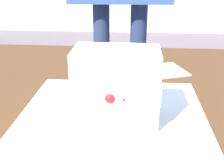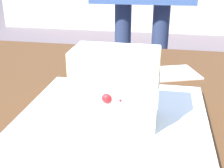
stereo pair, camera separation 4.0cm
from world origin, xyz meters
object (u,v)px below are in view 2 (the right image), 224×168
at_px(cake_slice, 116,86).
at_px(paper_napkin, 168,73).
at_px(dessert_plate, 112,122).
at_px(patio_table, 40,161).

xyz_separation_m(cake_slice, paper_napkin, (-0.08, -0.25, -0.07)).
bearing_deg(paper_napkin, dessert_plate, 71.40).
distance_m(dessert_plate, cake_slice, 0.06).
height_order(patio_table, paper_napkin, paper_napkin).
bearing_deg(cake_slice, patio_table, -10.98).
height_order(cake_slice, paper_napkin, cake_slice).
relative_size(cake_slice, paper_napkin, 0.80).
bearing_deg(cake_slice, dessert_plate, -41.55).
bearing_deg(paper_napkin, cake_slice, 73.09).
xyz_separation_m(dessert_plate, cake_slice, (-0.01, 0.01, 0.06)).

